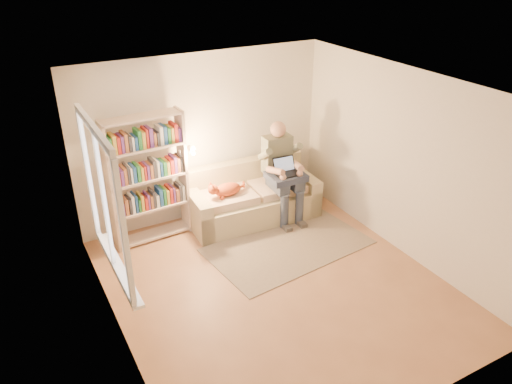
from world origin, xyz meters
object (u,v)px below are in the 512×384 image
sofa (251,199)px  laptop (289,169)px  person (281,166)px  bookshelf (147,173)px  cat (225,190)px

sofa → laptop: (0.48, -0.34, 0.56)m
sofa → person: person is taller
person → laptop: 0.16m
laptop → bookshelf: size_ratio=0.19×
bookshelf → sofa: bearing=-8.6°
cat → sofa: bearing=14.8°
cat → bookshelf: bearing=169.8°
person → laptop: bearing=-72.7°
sofa → laptop: 0.81m
sofa → bookshelf: size_ratio=1.09×
cat → laptop: laptop is taller
person → laptop: (0.04, -0.15, 0.01)m
cat → bookshelf: 1.19m
person → cat: person is taller
person → cat: size_ratio=2.35×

